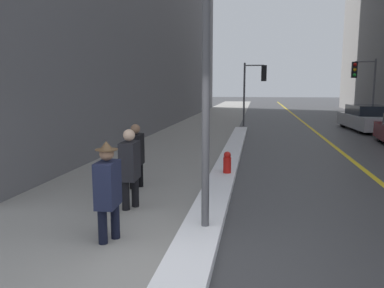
# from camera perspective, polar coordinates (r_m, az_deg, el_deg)

# --- Properties ---
(ground_plane) EXTENTS (160.00, 160.00, 0.00)m
(ground_plane) POSITION_cam_1_polar(r_m,az_deg,el_deg) (4.77, -3.75, -20.22)
(ground_plane) COLOR #38383A
(sidewalk_slab) EXTENTS (4.00, 80.00, 0.01)m
(sidewalk_slab) POSITION_cam_1_polar(r_m,az_deg,el_deg) (19.42, 0.92, 1.95)
(sidewalk_slab) COLOR gray
(sidewalk_slab) RESTS_ON ground
(road_centre_stripe) EXTENTS (0.16, 80.00, 0.00)m
(road_centre_stripe) POSITION_cam_1_polar(r_m,az_deg,el_deg) (19.42, 18.70, 1.47)
(road_centre_stripe) COLOR gold
(road_centre_stripe) RESTS_ON ground
(snow_bank_curb) EXTENTS (0.63, 17.76, 0.16)m
(snow_bank_curb) POSITION_cam_1_polar(r_m,az_deg,el_deg) (11.51, 5.65, -2.46)
(snow_bank_curb) COLOR white
(snow_bank_curb) RESTS_ON ground
(lamp_post) EXTENTS (0.28, 0.28, 4.32)m
(lamp_post) POSITION_cam_1_polar(r_m,az_deg,el_deg) (5.60, 2.16, 12.00)
(lamp_post) COLOR #515156
(lamp_post) RESTS_ON ground
(traffic_light_near) EXTENTS (1.31, 0.32, 3.66)m
(traffic_light_near) POSITION_cam_1_polar(r_m,az_deg,el_deg) (22.18, 9.79, 9.50)
(traffic_light_near) COLOR #515156
(traffic_light_near) RESTS_ON ground
(traffic_light_far) EXTENTS (1.31, 0.32, 3.84)m
(traffic_light_far) POSITION_cam_1_polar(r_m,az_deg,el_deg) (23.60, 24.47, 9.13)
(traffic_light_far) COLOR #515156
(traffic_light_far) RESTS_ON ground
(pedestrian_trailing) EXTENTS (0.33, 0.48, 1.53)m
(pedestrian_trailing) POSITION_cam_1_polar(r_m,az_deg,el_deg) (5.68, -12.71, -6.48)
(pedestrian_trailing) COLOR black
(pedestrian_trailing) RESTS_ON ground
(pedestrian_nearside) EXTENTS (0.31, 0.51, 1.53)m
(pedestrian_nearside) POSITION_cam_1_polar(r_m,az_deg,el_deg) (7.12, -9.46, -3.20)
(pedestrian_nearside) COLOR black
(pedestrian_nearside) RESTS_ON ground
(pedestrian_in_glasses) EXTENTS (0.30, 0.49, 1.48)m
(pedestrian_in_glasses) POSITION_cam_1_polar(r_m,az_deg,el_deg) (8.55, -8.54, -1.37)
(pedestrian_in_glasses) COLOR black
(pedestrian_in_glasses) RESTS_ON ground
(parked_car_silver) EXTENTS (2.13, 4.97, 1.33)m
(parked_car_silver) POSITION_cam_1_polar(r_m,az_deg,el_deg) (22.00, 25.18, 3.55)
(parked_car_silver) COLOR #B2B2B7
(parked_car_silver) RESTS_ON ground
(fire_hydrant) EXTENTS (0.20, 0.20, 0.70)m
(fire_hydrant) POSITION_cam_1_polar(r_m,az_deg,el_deg) (9.45, 5.38, -3.27)
(fire_hydrant) COLOR red
(fire_hydrant) RESTS_ON ground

